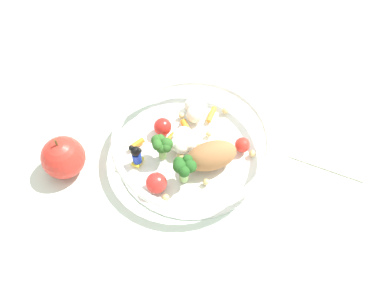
{
  "coord_description": "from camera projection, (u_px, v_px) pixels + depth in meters",
  "views": [
    {
      "loc": [
        -0.23,
        0.29,
        0.55
      ],
      "look_at": [
        0.01,
        0.01,
        0.02
      ],
      "focal_mm": 37.19,
      "sensor_mm": 36.0,
      "label": 1
    }
  ],
  "objects": [
    {
      "name": "ground_plane",
      "position": [
        202.0,
        153.0,
        0.66
      ],
      "size": [
        2.4,
        2.4,
        0.0
      ],
      "primitive_type": "plane",
      "color": "silver"
    },
    {
      "name": "food_container",
      "position": [
        192.0,
        142.0,
        0.64
      ],
      "size": [
        0.26,
        0.26,
        0.06
      ],
      "color": "white",
      "rests_on": "ground_plane"
    },
    {
      "name": "loose_apple",
      "position": [
        63.0,
        157.0,
        0.62
      ],
      "size": [
        0.07,
        0.07,
        0.08
      ],
      "color": "red",
      "rests_on": "ground_plane"
    },
    {
      "name": "folded_napkin",
      "position": [
        335.0,
        138.0,
        0.68
      ],
      "size": [
        0.16,
        0.17,
        0.01
      ],
      "primitive_type": "cube",
      "rotation": [
        0.0,
        0.0,
        0.31
      ],
      "color": "silver",
      "rests_on": "ground_plane"
    }
  ]
}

